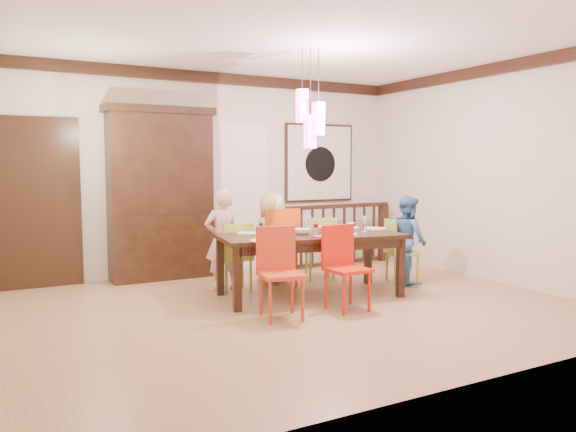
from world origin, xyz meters
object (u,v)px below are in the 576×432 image
person_far_mid (272,238)px  balustrade (339,234)px  person_far_left (223,240)px  china_hutch (161,193)px  chair_end_right (402,247)px  chair_far_left (234,252)px  person_end_right (408,240)px  dining_table (310,241)px

person_far_mid → balustrade: bearing=-160.4°
balustrade → person_far_left: 2.35m
china_hutch → balustrade: 2.81m
balustrade → chair_end_right: bearing=-93.2°
balustrade → person_far_mid: bearing=-159.4°
chair_far_left → person_end_right: (2.19, -0.69, 0.09)m
chair_far_left → china_hutch: (-0.57, 1.21, 0.69)m
dining_table → balustrade: bearing=55.8°
balustrade → person_far_mid: person_far_mid is taller
person_end_right → person_far_left: bearing=81.8°
chair_end_right → person_far_mid: person_far_mid is taller
chair_end_right → china_hutch: 3.35m
chair_end_right → person_far_mid: size_ratio=0.71×
person_end_right → dining_table: bearing=102.0°
dining_table → chair_end_right: bearing=11.1°
chair_end_right → chair_far_left: bearing=91.8°
chair_end_right → person_far_left: size_ratio=0.67×
china_hutch → person_far_mid: china_hutch is taller
person_far_left → person_end_right: size_ratio=1.08×
person_far_left → china_hutch: bearing=-57.2°
dining_table → chair_far_left: 0.99m
china_hutch → person_far_mid: 1.67m
china_hutch → chair_far_left: bearing=-64.9°
balustrade → person_far_left: bearing=-165.0°
dining_table → chair_end_right: size_ratio=2.69×
china_hutch → person_far_mid: size_ratio=1.97×
chair_far_left → chair_end_right: chair_far_left is taller
chair_far_left → person_end_right: 2.30m
china_hutch → person_far_left: 1.30m
person_far_left → person_far_mid: (0.72, 0.06, -0.04)m
dining_table → china_hutch: size_ratio=0.97×
person_far_left → dining_table: bearing=141.9°
chair_end_right → china_hutch: china_hutch is taller
china_hutch → person_far_mid: (1.19, -1.01, -0.58)m
dining_table → chair_end_right: chair_end_right is taller
chair_far_left → chair_end_right: (2.13, -0.65, -0.01)m
dining_table → balustrade: 2.15m
dining_table → person_end_right: (1.52, 0.01, -0.08)m
person_end_right → person_far_mid: bearing=72.0°
person_far_left → chair_end_right: bearing=169.9°
person_far_left → person_far_mid: 0.72m
chair_end_right → person_end_right: 0.12m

